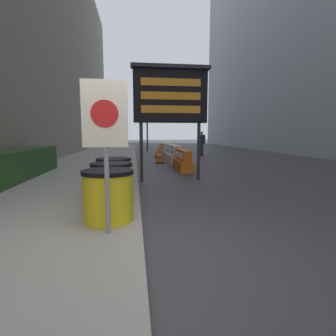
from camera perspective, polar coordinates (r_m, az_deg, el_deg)
ground_plane at (r=3.32m, az=-5.30°, el=-18.30°), size 120.00×120.00×0.00m
hedge_strip at (r=8.33m, az=-31.28°, el=0.35°), size 0.90×5.65×0.83m
barrel_drum_foreground at (r=3.99m, az=-12.88°, el=-5.83°), size 0.76×0.76×0.77m
barrel_drum_middle at (r=4.90m, az=-12.10°, el=-3.33°), size 0.76×0.76×0.77m
barrel_drum_back at (r=5.83m, az=-11.65°, el=-1.62°), size 0.76×0.76×0.77m
warning_sign at (r=3.35m, az=-13.51°, el=8.42°), size 0.56×0.08×1.94m
message_board at (r=8.04m, az=0.54°, el=15.38°), size 2.32×0.36×3.41m
jersey_barrier_orange_far at (r=10.39m, az=3.27°, el=1.48°), size 0.52×1.96×0.81m
jersey_barrier_white at (r=12.74m, az=1.30°, el=2.76°), size 0.59×1.91×0.89m
jersey_barrier_cream at (r=14.93m, az=0.02°, el=3.42°), size 0.54×1.90×0.87m
jersey_barrier_orange_near at (r=17.23m, az=-0.96°, el=3.86°), size 0.64×1.68×0.79m
traffic_cone_near at (r=12.85m, az=-1.86°, el=2.70°), size 0.42×0.42×0.75m
traffic_cone_mid at (r=15.65m, az=0.51°, el=3.56°), size 0.42×0.42×0.75m
traffic_cone_far at (r=16.12m, az=-2.34°, el=3.45°), size 0.35×0.35×0.63m
traffic_light_near_curb at (r=21.67m, az=-4.57°, el=11.13°), size 0.28×0.45×3.89m
pedestrian_worker at (r=17.40m, az=7.31°, el=5.78°), size 0.45×0.31×1.59m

